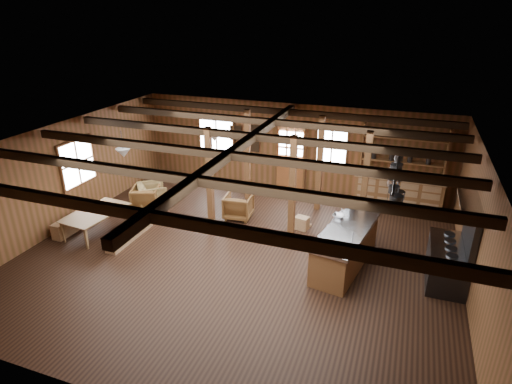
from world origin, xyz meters
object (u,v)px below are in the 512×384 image
at_px(armchair_b, 238,206).
at_px(armchair_c, 153,195).
at_px(commercial_range, 451,257).
at_px(kitchen_island, 345,247).
at_px(armchair_a, 146,198).
at_px(dining_table, 98,223).

height_order(armchair_b, armchair_c, armchair_c).
bearing_deg(armchair_c, commercial_range, -138.59).
bearing_deg(commercial_range, kitchen_island, -177.33).
xyz_separation_m(commercial_range, armchair_a, (-8.19, 0.95, -0.27)).
bearing_deg(dining_table, armchair_c, -7.00).
bearing_deg(armchair_b, armchair_c, -2.48).
height_order(dining_table, armchair_b, armchair_b).
distance_m(armchair_a, armchair_b, 2.80).
bearing_deg(kitchen_island, armchair_b, 165.41).
distance_m(commercial_range, armchair_b, 5.60).
relative_size(dining_table, armchair_c, 2.14).
relative_size(dining_table, armchair_b, 2.22).
xyz_separation_m(kitchen_island, armchair_a, (-5.99, 1.06, -0.13)).
height_order(kitchen_island, commercial_range, commercial_range).
distance_m(kitchen_island, commercial_range, 2.21).
xyz_separation_m(kitchen_island, armchair_c, (-5.91, 1.29, -0.11)).
relative_size(armchair_a, armchair_c, 0.97).
xyz_separation_m(commercial_range, armchair_c, (-8.12, 1.19, -0.26)).
bearing_deg(commercial_range, armchair_c, 171.66).
bearing_deg(kitchen_island, commercial_range, 12.52).
xyz_separation_m(armchair_a, armchair_c, (0.07, 0.24, 0.01)).
distance_m(commercial_range, armchair_c, 8.21).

